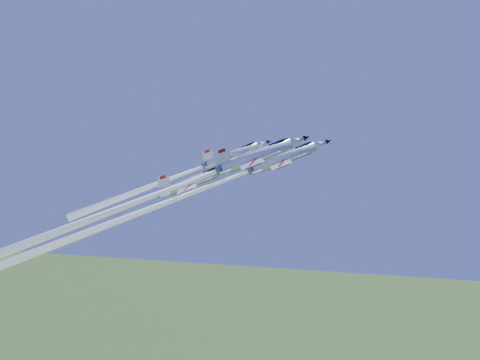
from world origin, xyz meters
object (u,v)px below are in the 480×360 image
(jet_left, at_px, (175,177))
(jet_slot, at_px, (99,217))
(jet_lead, at_px, (166,203))
(jet_right, at_px, (129,205))

(jet_left, relative_size, jet_slot, 0.79)
(jet_lead, bearing_deg, jet_left, 163.06)
(jet_left, bearing_deg, jet_right, -27.28)
(jet_right, xyz_separation_m, jet_slot, (-7.44, 3.01, -2.80))
(jet_right, relative_size, jet_slot, 1.26)
(jet_left, xyz_separation_m, jet_right, (-2.03, -15.05, -3.67))
(jet_left, distance_m, jet_slot, 16.63)
(jet_left, relative_size, jet_right, 0.62)
(jet_lead, height_order, jet_right, jet_right)
(jet_slot, bearing_deg, jet_lead, 106.08)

